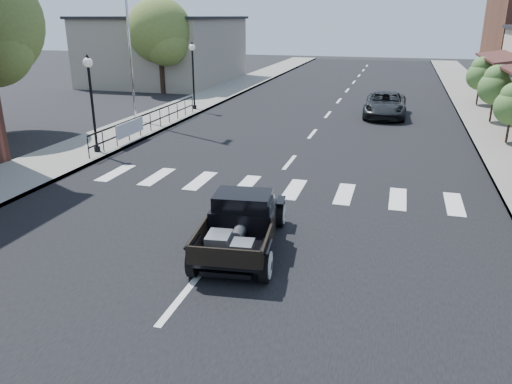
# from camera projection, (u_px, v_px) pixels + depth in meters

# --- Properties ---
(ground) EXTENTS (120.00, 120.00, 0.00)m
(ground) POSITION_uv_depth(u_px,v_px,m) (230.00, 238.00, 12.47)
(ground) COLOR black
(ground) RESTS_ON ground
(road) EXTENTS (14.00, 80.00, 0.02)m
(road) POSITION_uv_depth(u_px,v_px,m) (322.00, 122.00, 26.06)
(road) COLOR black
(road) RESTS_ON ground
(road_markings) EXTENTS (12.00, 60.00, 0.06)m
(road_markings) POSITION_uv_depth(u_px,v_px,m) (304.00, 144.00, 21.53)
(road_markings) COLOR silver
(road_markings) RESTS_ON ground
(sidewalk_left) EXTENTS (3.00, 80.00, 0.15)m
(sidewalk_left) POSITION_uv_depth(u_px,v_px,m) (173.00, 112.00, 28.24)
(sidewalk_left) COLOR gray
(sidewalk_left) RESTS_ON ground
(sidewalk_right) EXTENTS (3.00, 80.00, 0.15)m
(sidewalk_right) POSITION_uv_depth(u_px,v_px,m) (499.00, 130.00, 23.83)
(sidewalk_right) COLOR gray
(sidewalk_right) RESTS_ON ground
(low_building_left) EXTENTS (10.00, 12.00, 5.00)m
(low_building_left) POSITION_uv_depth(u_px,v_px,m) (166.00, 51.00, 40.90)
(low_building_left) COLOR gray
(low_building_left) RESTS_ON ground
(railing) EXTENTS (0.08, 10.00, 1.00)m
(railing) POSITION_uv_depth(u_px,v_px,m) (150.00, 120.00, 23.21)
(railing) COLOR black
(railing) RESTS_ON sidewalk_left
(banner) EXTENTS (0.04, 2.20, 0.60)m
(banner) POSITION_uv_depth(u_px,v_px,m) (131.00, 134.00, 21.44)
(banner) COLOR silver
(banner) RESTS_ON sidewalk_left
(lamp_post_b) EXTENTS (0.36, 0.36, 3.74)m
(lamp_post_b) POSITION_uv_depth(u_px,v_px,m) (92.00, 104.00, 19.20)
(lamp_post_b) COLOR black
(lamp_post_b) RESTS_ON sidewalk_left
(lamp_post_c) EXTENTS (0.36, 0.36, 3.74)m
(lamp_post_c) POSITION_uv_depth(u_px,v_px,m) (193.00, 76.00, 28.27)
(lamp_post_c) COLOR black
(lamp_post_c) RESTS_ON sidewalk_left
(big_tree_far) EXTENTS (4.42, 4.42, 6.49)m
(big_tree_far) POSITION_uv_depth(u_px,v_px,m) (161.00, 46.00, 34.56)
(big_tree_far) COLOR #54682C
(big_tree_far) RESTS_ON ground
(small_tree_c) EXTENTS (1.45, 1.45, 2.42)m
(small_tree_c) POSITION_uv_depth(u_px,v_px,m) (511.00, 114.00, 20.81)
(small_tree_c) COLOR #466D32
(small_tree_c) RESTS_ON sidewalk_right
(small_tree_d) EXTENTS (1.63, 1.63, 2.72)m
(small_tree_d) POSITION_uv_depth(u_px,v_px,m) (494.00, 95.00, 24.93)
(small_tree_d) COLOR #466D32
(small_tree_d) RESTS_ON sidewalk_right
(small_tree_e) EXTENTS (1.63, 1.63, 2.72)m
(small_tree_e) POSITION_uv_depth(u_px,v_px,m) (480.00, 82.00, 29.81)
(small_tree_e) COLOR #466D32
(small_tree_e) RESTS_ON sidewalk_right
(hotrod_pickup) EXTENTS (2.32, 4.21, 1.39)m
(hotrod_pickup) POSITION_uv_depth(u_px,v_px,m) (242.00, 222.00, 11.61)
(hotrod_pickup) COLOR black
(hotrod_pickup) RESTS_ON ground
(second_car) EXTENTS (2.21, 4.74, 1.31)m
(second_car) POSITION_uv_depth(u_px,v_px,m) (385.00, 105.00, 27.18)
(second_car) COLOR black
(second_car) RESTS_ON ground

